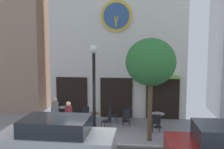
{
  "coord_description": "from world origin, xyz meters",
  "views": [
    {
      "loc": [
        2.19,
        -10.18,
        4.19
      ],
      "look_at": [
        0.73,
        2.15,
        2.74
      ],
      "focal_mm": 41.19,
      "sensor_mm": 36.0,
      "label": 1
    }
  ],
  "objects_px": {
    "cafe_chair_outer": "(112,113)",
    "cafe_chair_under_awning": "(108,120)",
    "cafe_table_leftmost": "(64,111)",
    "pedestrian_grey": "(55,114)",
    "cafe_chair_mid_row": "(126,116)",
    "pedestrian_maroon": "(69,119)",
    "street_lamp": "(94,91)",
    "cafe_table_center_left": "(94,118)",
    "cafe_chair_near_tree": "(86,114)",
    "cafe_table_center": "(125,112)",
    "cafe_chair_by_entrance": "(156,122)",
    "cafe_table_near_door": "(158,118)",
    "cafe_chair_curbside": "(57,108)",
    "parked_car_white": "(56,139)",
    "cafe_chair_facing_street": "(56,114)",
    "street_tree": "(151,63)"
  },
  "relations": [
    {
      "from": "cafe_chair_near_tree",
      "to": "cafe_chair_by_entrance",
      "type": "bearing_deg",
      "value": -14.57
    },
    {
      "from": "cafe_chair_near_tree",
      "to": "pedestrian_grey",
      "type": "bearing_deg",
      "value": -132.06
    },
    {
      "from": "cafe_table_near_door",
      "to": "cafe_chair_curbside",
      "type": "relative_size",
      "value": 0.8
    },
    {
      "from": "cafe_table_leftmost",
      "to": "cafe_table_center",
      "type": "height_order",
      "value": "same"
    },
    {
      "from": "cafe_chair_near_tree",
      "to": "street_lamp",
      "type": "bearing_deg",
      "value": -66.66
    },
    {
      "from": "cafe_chair_curbside",
      "to": "cafe_chair_mid_row",
      "type": "relative_size",
      "value": 1.0
    },
    {
      "from": "cafe_chair_near_tree",
      "to": "cafe_table_leftmost",
      "type": "bearing_deg",
      "value": 160.72
    },
    {
      "from": "cafe_chair_near_tree",
      "to": "cafe_chair_mid_row",
      "type": "relative_size",
      "value": 1.0
    },
    {
      "from": "cafe_table_center_left",
      "to": "pedestrian_maroon",
      "type": "xyz_separation_m",
      "value": [
        -0.84,
        -1.53,
        0.37
      ]
    },
    {
      "from": "cafe_table_near_door",
      "to": "pedestrian_grey",
      "type": "distance_m",
      "value": 5.11
    },
    {
      "from": "cafe_table_near_door",
      "to": "parked_car_white",
      "type": "height_order",
      "value": "parked_car_white"
    },
    {
      "from": "cafe_chair_under_awning",
      "to": "parked_car_white",
      "type": "distance_m",
      "value": 3.67
    },
    {
      "from": "cafe_chair_outer",
      "to": "cafe_chair_by_entrance",
      "type": "distance_m",
      "value": 2.58
    },
    {
      "from": "cafe_chair_outer",
      "to": "pedestrian_grey",
      "type": "xyz_separation_m",
      "value": [
        -2.57,
        -1.61,
        0.33
      ]
    },
    {
      "from": "street_lamp",
      "to": "cafe_chair_outer",
      "type": "bearing_deg",
      "value": 74.77
    },
    {
      "from": "cafe_chair_outer",
      "to": "cafe_chair_under_awning",
      "type": "bearing_deg",
      "value": -93.09
    },
    {
      "from": "street_tree",
      "to": "cafe_chair_outer",
      "type": "bearing_deg",
      "value": 129.93
    },
    {
      "from": "cafe_chair_mid_row",
      "to": "pedestrian_maroon",
      "type": "height_order",
      "value": "pedestrian_maroon"
    },
    {
      "from": "pedestrian_maroon",
      "to": "pedestrian_grey",
      "type": "bearing_deg",
      "value": 137.84
    },
    {
      "from": "cafe_table_leftmost",
      "to": "pedestrian_grey",
      "type": "bearing_deg",
      "value": -85.85
    },
    {
      "from": "cafe_table_center_left",
      "to": "cafe_chair_by_entrance",
      "type": "bearing_deg",
      "value": -5.84
    },
    {
      "from": "cafe_table_near_door",
      "to": "pedestrian_grey",
      "type": "relative_size",
      "value": 0.43
    },
    {
      "from": "cafe_table_center_left",
      "to": "cafe_chair_facing_street",
      "type": "bearing_deg",
      "value": 170.94
    },
    {
      "from": "cafe_table_near_door",
      "to": "cafe_chair_curbside",
      "type": "bearing_deg",
      "value": 168.26
    },
    {
      "from": "parked_car_white",
      "to": "cafe_chair_mid_row",
      "type": "bearing_deg",
      "value": 60.24
    },
    {
      "from": "pedestrian_maroon",
      "to": "parked_car_white",
      "type": "distance_m",
      "value": 2.14
    },
    {
      "from": "cafe_chair_under_awning",
      "to": "cafe_chair_mid_row",
      "type": "xyz_separation_m",
      "value": [
        0.87,
        0.71,
        0.0
      ]
    },
    {
      "from": "cafe_chair_mid_row",
      "to": "pedestrian_maroon",
      "type": "relative_size",
      "value": 0.54
    },
    {
      "from": "cafe_table_center_left",
      "to": "cafe_table_leftmost",
      "type": "bearing_deg",
      "value": 149.64
    },
    {
      "from": "cafe_table_leftmost",
      "to": "parked_car_white",
      "type": "xyz_separation_m",
      "value": [
        1.18,
        -4.76,
        0.27
      ]
    },
    {
      "from": "cafe_chair_near_tree",
      "to": "parked_car_white",
      "type": "relative_size",
      "value": 0.21
    },
    {
      "from": "cafe_table_center_left",
      "to": "cafe_chair_near_tree",
      "type": "bearing_deg",
      "value": 130.09
    },
    {
      "from": "cafe_chair_mid_row",
      "to": "cafe_chair_outer",
      "type": "bearing_deg",
      "value": 149.4
    },
    {
      "from": "cafe_chair_outer",
      "to": "cafe_chair_by_entrance",
      "type": "height_order",
      "value": "same"
    },
    {
      "from": "cafe_table_leftmost",
      "to": "cafe_chair_facing_street",
      "type": "xyz_separation_m",
      "value": [
        -0.23,
        -0.76,
        0.03
      ]
    },
    {
      "from": "cafe_chair_by_entrance",
      "to": "cafe_chair_under_awning",
      "type": "height_order",
      "value": "same"
    },
    {
      "from": "parked_car_white",
      "to": "cafe_chair_near_tree",
      "type": "bearing_deg",
      "value": 87.75
    },
    {
      "from": "cafe_chair_outer",
      "to": "pedestrian_maroon",
      "type": "relative_size",
      "value": 0.54
    },
    {
      "from": "cafe_chair_outer",
      "to": "street_lamp",
      "type": "bearing_deg",
      "value": -105.23
    },
    {
      "from": "cafe_chair_facing_street",
      "to": "cafe_chair_curbside",
      "type": "relative_size",
      "value": 1.0
    },
    {
      "from": "cafe_table_center_left",
      "to": "street_lamp",
      "type": "bearing_deg",
      "value": -77.83
    },
    {
      "from": "cafe_table_center_left",
      "to": "cafe_chair_by_entrance",
      "type": "distance_m",
      "value": 3.12
    },
    {
      "from": "cafe_table_center",
      "to": "cafe_chair_by_entrance",
      "type": "height_order",
      "value": "cafe_chair_by_entrance"
    },
    {
      "from": "cafe_table_near_door",
      "to": "pedestrian_grey",
      "type": "height_order",
      "value": "pedestrian_grey"
    },
    {
      "from": "cafe_table_center",
      "to": "cafe_table_center_left",
      "type": "bearing_deg",
      "value": -140.39
    },
    {
      "from": "cafe_table_near_door",
      "to": "pedestrian_maroon",
      "type": "xyz_separation_m",
      "value": [
        -4.07,
        -1.99,
        0.36
      ]
    },
    {
      "from": "cafe_chair_by_entrance",
      "to": "parked_car_white",
      "type": "distance_m",
      "value": 5.07
    },
    {
      "from": "cafe_chair_under_awning",
      "to": "cafe_chair_curbside",
      "type": "height_order",
      "value": "same"
    },
    {
      "from": "cafe_table_center",
      "to": "cafe_chair_outer",
      "type": "relative_size",
      "value": 0.84
    },
    {
      "from": "cafe_table_center_left",
      "to": "cafe_chair_by_entrance",
      "type": "height_order",
      "value": "cafe_chair_by_entrance"
    }
  ]
}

